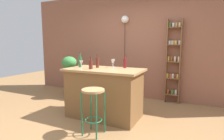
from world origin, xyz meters
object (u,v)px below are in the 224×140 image
(bottle_spirits_clear, at_px, (97,62))
(wine_glass_left, at_px, (113,62))
(spice_shelf, at_px, (173,61))
(pendant_globe_light, at_px, (125,21))
(bottle_sauce_amber, at_px, (91,64))
(bottle_olive_oil, at_px, (80,62))
(wine_glass_right, at_px, (81,63))
(wine_glass_center, at_px, (113,61))
(bar_stool, at_px, (93,101))
(bottle_vinegar, at_px, (125,63))
(potted_plant, at_px, (69,67))
(plant_stool, at_px, (70,90))

(bottle_spirits_clear, xyz_separation_m, wine_glass_left, (0.28, 0.12, 0.01))
(spice_shelf, height_order, pendant_globe_light, pendant_globe_light)
(bottle_sauce_amber, height_order, wine_glass_left, bottle_sauce_amber)
(bottle_olive_oil, height_order, wine_glass_left, bottle_olive_oil)
(wine_glass_right, relative_size, pendant_globe_light, 0.08)
(bottle_spirits_clear, xyz_separation_m, wine_glass_right, (-0.16, -0.33, 0.01))
(spice_shelf, height_order, wine_glass_center, spice_shelf)
(bar_stool, xyz_separation_m, bottle_vinegar, (0.12, 1.02, 0.51))
(spice_shelf, xyz_separation_m, pendant_globe_light, (-1.27, 0.03, 1.01))
(bottle_olive_oil, height_order, wine_glass_center, bottle_olive_oil)
(bottle_spirits_clear, height_order, bottle_vinegar, bottle_spirits_clear)
(wine_glass_left, bearing_deg, pendant_globe_light, 101.44)
(wine_glass_left, height_order, wine_glass_right, same)
(wine_glass_right, distance_m, pendant_globe_light, 2.03)
(potted_plant, xyz_separation_m, wine_glass_right, (1.09, -1.02, 0.24))
(plant_stool, height_order, bottle_sauce_amber, bottle_sauce_amber)
(bottle_sauce_amber, bearing_deg, bottle_vinegar, 38.53)
(bottle_sauce_amber, bearing_deg, plant_stool, 143.49)
(potted_plant, height_order, wine_glass_center, wine_glass_center)
(bar_stool, relative_size, pendant_globe_light, 0.34)
(bottle_spirits_clear, height_order, pendant_globe_light, pendant_globe_light)
(plant_stool, relative_size, bottle_sauce_amber, 1.81)
(wine_glass_left, distance_m, wine_glass_center, 0.12)
(bottle_spirits_clear, distance_m, bottle_olive_oil, 0.38)
(bottle_olive_oil, bearing_deg, wine_glass_center, 26.18)
(bottle_vinegar, height_order, wine_glass_right, bottle_vinegar)
(bar_stool, distance_m, wine_glass_right, 0.91)
(spice_shelf, bearing_deg, wine_glass_right, -129.64)
(bottle_vinegar, xyz_separation_m, pendant_globe_light, (-0.51, 1.25, 0.98))
(plant_stool, relative_size, pendant_globe_light, 0.20)
(bottle_sauce_amber, relative_size, wine_glass_left, 1.45)
(wine_glass_left, bearing_deg, bar_stool, -83.08)
(spice_shelf, relative_size, potted_plant, 2.98)
(bottle_sauce_amber, xyz_separation_m, wine_glass_center, (0.26, 0.47, 0.03))
(plant_stool, distance_m, pendant_globe_light, 2.35)
(bottle_olive_oil, distance_m, wine_glass_left, 0.68)
(wine_glass_center, bearing_deg, plant_stool, 163.28)
(bar_stool, distance_m, bottle_olive_oil, 1.20)
(bottle_spirits_clear, relative_size, wine_glass_right, 1.71)
(plant_stool, bearing_deg, potted_plant, 0.00)
(wine_glass_right, bearing_deg, potted_plant, 137.08)
(bottle_sauce_amber, bearing_deg, pendant_globe_light, 89.08)
(spice_shelf, bearing_deg, bottle_spirits_clear, -132.28)
(spice_shelf, height_order, bottle_vinegar, spice_shelf)
(bottle_olive_oil, xyz_separation_m, wine_glass_center, (0.62, 0.30, 0.00))
(potted_plant, distance_m, wine_glass_center, 1.59)
(bottle_olive_oil, bearing_deg, spice_shelf, 41.85)
(bottle_olive_oil, height_order, bottle_vinegar, bottle_olive_oil)
(bar_stool, height_order, bottle_vinegar, bottle_vinegar)
(potted_plant, distance_m, wine_glass_right, 1.51)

